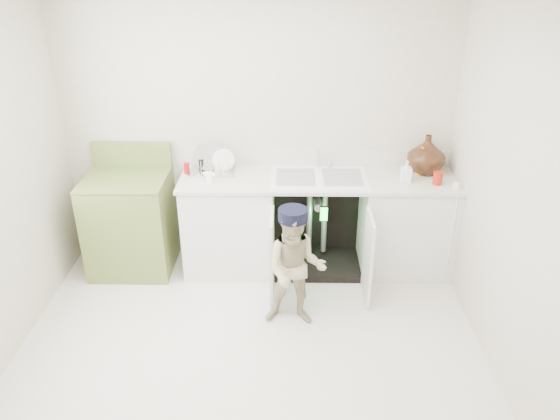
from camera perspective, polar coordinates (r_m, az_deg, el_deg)
The scene contains 5 objects.
ground at distance 4.24m, azimuth -3.17°, elevation -14.40°, with size 3.50×3.50×0.00m, color silver.
room_shell at distance 3.55m, azimuth -3.66°, elevation 1.03°, with size 6.00×5.50×1.26m.
counter_run at distance 4.98m, azimuth 4.33°, elevation -1.05°, with size 2.44×1.02×1.25m.
avocado_stove at distance 5.15m, azimuth -15.32°, elevation -1.17°, with size 0.72×0.65×1.13m.
repair_worker at distance 4.22m, azimuth 1.64°, elevation -6.07°, with size 0.53×0.71×1.00m.
Camera 1 is at (0.27, -3.20, 2.77)m, focal length 35.00 mm.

